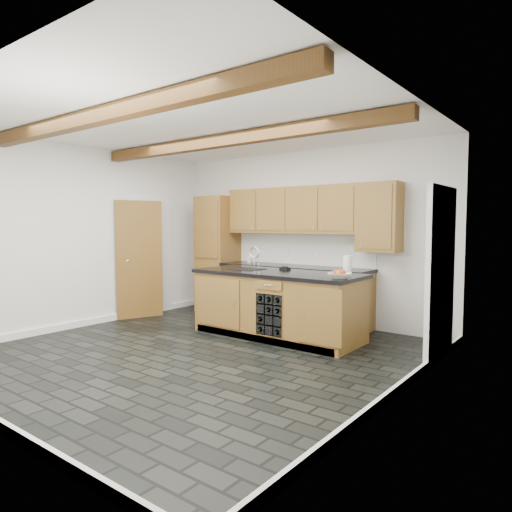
{
  "coord_description": "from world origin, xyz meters",
  "views": [
    {
      "loc": [
        3.97,
        -3.99,
        1.6
      ],
      "look_at": [
        0.3,
        0.8,
        1.18
      ],
      "focal_mm": 32.0,
      "sensor_mm": 36.0,
      "label": 1
    }
  ],
  "objects_px": {
    "paper_towel": "(347,266)",
    "island": "(277,304)",
    "kitchen_scale": "(285,268)",
    "fruit_bowl": "(340,276)"
  },
  "relations": [
    {
      "from": "island",
      "to": "paper_towel",
      "type": "relative_size",
      "value": 9.19
    },
    {
      "from": "island",
      "to": "fruit_bowl",
      "type": "height_order",
      "value": "fruit_bowl"
    },
    {
      "from": "island",
      "to": "paper_towel",
      "type": "height_order",
      "value": "paper_towel"
    },
    {
      "from": "island",
      "to": "kitchen_scale",
      "type": "distance_m",
      "value": 0.57
    },
    {
      "from": "island",
      "to": "paper_towel",
      "type": "bearing_deg",
      "value": 5.25
    },
    {
      "from": "island",
      "to": "paper_towel",
      "type": "xyz_separation_m",
      "value": [
        1.04,
        0.1,
        0.6
      ]
    },
    {
      "from": "island",
      "to": "kitchen_scale",
      "type": "relative_size",
      "value": 14.49
    },
    {
      "from": "island",
      "to": "kitchen_scale",
      "type": "bearing_deg",
      "value": 101.25
    },
    {
      "from": "paper_towel",
      "to": "island",
      "type": "bearing_deg",
      "value": -174.75
    },
    {
      "from": "kitchen_scale",
      "to": "paper_towel",
      "type": "xyz_separation_m",
      "value": [
        1.09,
        -0.19,
        0.11
      ]
    }
  ]
}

